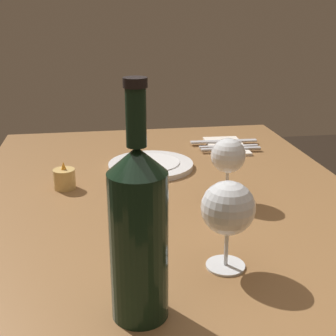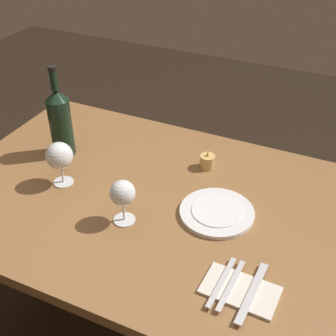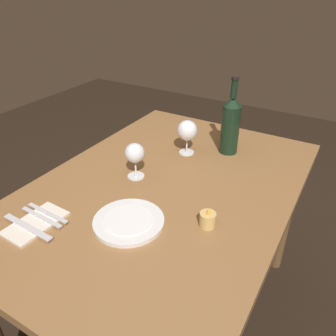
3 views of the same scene
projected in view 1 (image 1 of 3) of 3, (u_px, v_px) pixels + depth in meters
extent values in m
cube|color=olive|center=(170.00, 211.00, 1.04)|extent=(1.30, 0.90, 0.04)
cylinder|color=brown|center=(245.00, 230.00, 1.76)|extent=(0.06, 0.06, 0.70)
cylinder|color=brown|center=(38.00, 245.00, 1.64)|extent=(0.06, 0.06, 0.70)
cylinder|color=white|center=(227.00, 199.00, 1.05)|extent=(0.07, 0.07, 0.00)
cylinder|color=white|center=(227.00, 184.00, 1.03)|extent=(0.01, 0.01, 0.07)
sphere|color=white|center=(229.00, 156.00, 1.01)|extent=(0.08, 0.08, 0.08)
cylinder|color=#510A14|center=(228.00, 159.00, 1.02)|extent=(0.06, 0.06, 0.01)
cylinder|color=white|center=(225.00, 266.00, 0.78)|extent=(0.07, 0.07, 0.00)
cylinder|color=white|center=(226.00, 247.00, 0.77)|extent=(0.01, 0.01, 0.07)
sphere|color=white|center=(228.00, 208.00, 0.75)|extent=(0.09, 0.09, 0.09)
cylinder|color=#510A14|center=(228.00, 210.00, 0.75)|extent=(0.07, 0.07, 0.02)
cylinder|color=black|center=(139.00, 247.00, 0.63)|extent=(0.08, 0.08, 0.21)
cone|color=black|center=(137.00, 160.00, 0.59)|extent=(0.08, 0.08, 0.03)
cylinder|color=black|center=(136.00, 118.00, 0.57)|extent=(0.03, 0.03, 0.07)
cylinder|color=black|center=(135.00, 82.00, 0.55)|extent=(0.03, 0.03, 0.01)
cylinder|color=#DBB266|center=(64.00, 179.00, 1.11)|extent=(0.05, 0.05, 0.05)
cylinder|color=white|center=(65.00, 181.00, 1.11)|extent=(0.04, 0.04, 0.03)
cone|color=#F99E2D|center=(63.00, 165.00, 1.09)|extent=(0.01, 0.01, 0.02)
cylinder|color=white|center=(151.00, 165.00, 1.25)|extent=(0.23, 0.23, 0.01)
cylinder|color=white|center=(151.00, 162.00, 1.25)|extent=(0.15, 0.15, 0.00)
cube|color=silver|center=(226.00, 146.00, 1.43)|extent=(0.19, 0.12, 0.01)
cube|color=silver|center=(229.00, 146.00, 1.41)|extent=(0.02, 0.18, 0.00)
cube|color=silver|center=(231.00, 149.00, 1.38)|extent=(0.02, 0.18, 0.00)
cube|color=silver|center=(224.00, 141.00, 1.46)|extent=(0.03, 0.21, 0.00)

